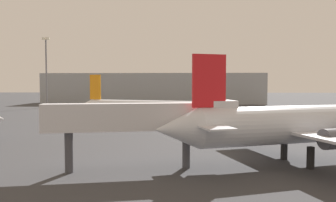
# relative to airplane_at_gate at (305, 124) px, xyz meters

# --- Properties ---
(airplane_at_gate) EXTENTS (29.78, 22.72, 10.22)m
(airplane_at_gate) POSITION_rel_airplane_at_gate_xyz_m (0.00, 0.00, 0.00)
(airplane_at_gate) COLOR silver
(airplane_at_gate) RESTS_ON ground_plane
(airplane_distant) EXTENTS (28.97, 24.45, 9.76)m
(airplane_distant) POSITION_rel_airplane_at_gate_xyz_m (-20.58, 35.18, -0.77)
(airplane_distant) COLOR silver
(airplane_distant) RESTS_ON ground_plane
(jet_bridge) EXTENTS (17.03, 5.48, 6.16)m
(jet_bridge) POSITION_rel_airplane_at_gate_xyz_m (-14.51, -2.88, 0.83)
(jet_bridge) COLOR silver
(jet_bridge) RESTS_ON ground_plane
(light_mast_left) EXTENTS (2.40, 0.50, 23.18)m
(light_mast_left) POSITION_rel_airplane_at_gate_xyz_m (-56.78, 74.30, 9.09)
(light_mast_left) COLOR slate
(light_mast_left) RESTS_ON ground_plane
(terminal_building) EXTENTS (88.13, 21.13, 12.10)m
(terminal_building) POSITION_rel_airplane_at_gate_xyz_m (-23.53, 103.82, 2.26)
(terminal_building) COLOR #999EA3
(terminal_building) RESTS_ON ground_plane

